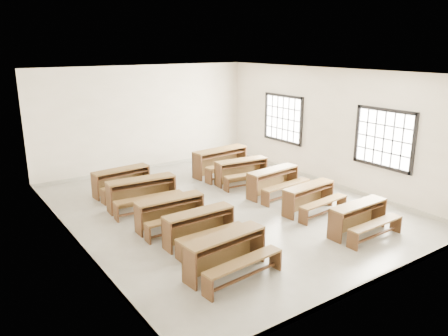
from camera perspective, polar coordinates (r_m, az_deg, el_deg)
room at (r=10.01m, az=0.42°, el=6.39°), size 8.50×8.50×3.20m
desk_set_0 at (r=7.54m, az=0.39°, el=-10.83°), size 1.61×0.93×0.69m
desk_set_1 at (r=8.62m, az=-3.13°, el=-7.43°), size 1.47×0.78×0.66m
desk_set_2 at (r=9.36m, az=-6.95°, el=-5.57°), size 1.50×0.81×0.67m
desk_set_3 at (r=10.56m, az=-10.61°, el=-3.00°), size 1.68×0.96×0.73m
desk_set_4 at (r=11.68m, az=-13.14°, el=-1.47°), size 1.57×0.91×0.68m
desk_set_5 at (r=9.45m, az=17.29°, el=-6.05°), size 1.46×0.78×0.65m
desk_set_6 at (r=10.37m, az=11.17°, el=-3.66°), size 1.51×0.88×0.65m
desk_set_7 at (r=11.36m, az=6.58°, el=-1.59°), size 1.62×0.95×0.70m
desk_set_8 at (r=12.25m, az=2.40°, el=-0.23°), size 1.60×0.95×0.69m
desk_set_9 at (r=13.05m, az=-0.36°, el=1.07°), size 1.84×1.06×0.79m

